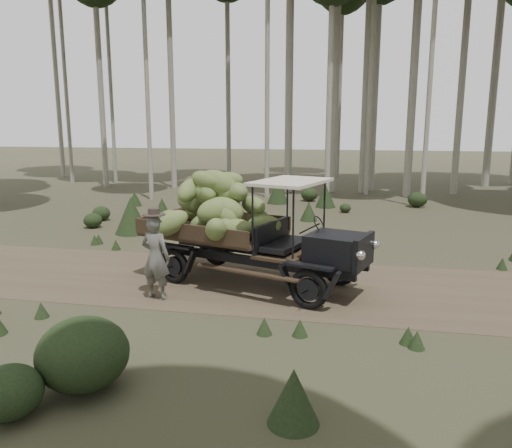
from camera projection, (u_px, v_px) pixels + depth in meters
The scene contains 5 objects.
ground at pixel (281, 285), 11.05m from camera, with size 120.00×120.00×0.00m, color #473D2B.
dirt_track at pixel (281, 285), 11.05m from camera, with size 70.00×4.00×0.01m, color brown.
banana_truck at pixel (234, 216), 11.03m from camera, with size 5.40×3.43×2.62m.
farmer at pixel (156, 257), 10.03m from camera, with size 0.69×0.53×1.87m.
undergrowth at pixel (389, 253), 11.70m from camera, with size 19.58×24.46×1.36m.
Camera 1 is at (1.52, -10.47, 3.50)m, focal length 35.00 mm.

